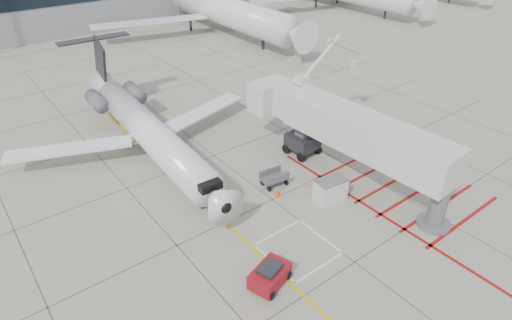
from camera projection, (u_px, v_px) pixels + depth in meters
ground_plane at (310, 228)px, 29.04m from camera, size 260.00×260.00×0.00m
regional_jet at (158, 126)px, 33.64m from camera, size 24.19×29.80×7.51m
jet_bridge at (363, 141)px, 31.52m from camera, size 9.91×19.55×7.67m
pushback_tug at (270, 275)px, 24.53m from camera, size 2.81×2.22×1.44m
baggage_cart at (274, 178)px, 33.04m from camera, size 2.13×1.46×1.27m
ground_power_unit at (331, 190)px, 31.28m from camera, size 2.42×1.64×1.78m
cone_nose at (221, 185)px, 32.92m from camera, size 0.37×0.37×0.51m
cone_side at (278, 192)px, 32.08m from camera, size 0.41×0.41×0.57m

